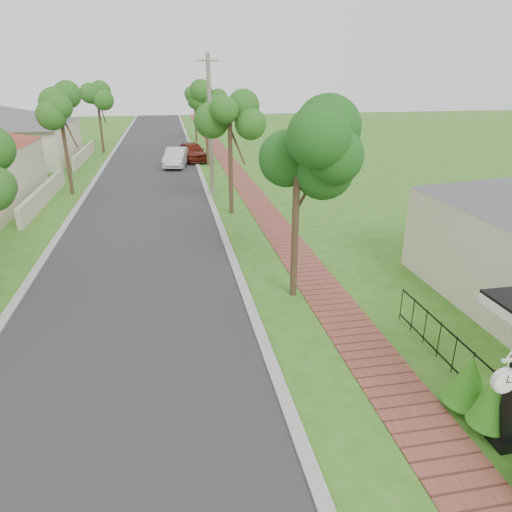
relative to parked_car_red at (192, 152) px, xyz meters
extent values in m
plane|color=#306A19|center=(-0.40, -32.11, -0.77)|extent=(160.00, 160.00, 0.00)
cube|color=#28282B|center=(-3.40, -12.11, -0.77)|extent=(7.00, 120.00, 0.02)
cube|color=#9E9E99|center=(0.25, -12.11, -0.77)|extent=(0.30, 120.00, 0.10)
cube|color=#9E9E99|center=(-7.05, -12.11, -0.77)|extent=(0.30, 120.00, 0.10)
cube|color=#94463B|center=(2.85, -12.11, -0.77)|extent=(1.50, 120.00, 0.03)
cube|color=black|center=(4.15, -33.11, -0.65)|extent=(0.48, 0.48, 0.24)
cube|color=black|center=(4.50, -32.11, 0.18)|extent=(0.03, 8.00, 0.03)
cube|color=black|center=(4.50, -32.11, -0.62)|extent=(0.03, 8.00, 0.03)
cylinder|color=black|center=(4.50, -32.78, -0.27)|extent=(0.02, 0.02, 1.00)
cylinder|color=black|center=(4.50, -32.11, -0.27)|extent=(0.02, 0.02, 1.00)
cylinder|color=black|center=(4.50, -31.44, -0.27)|extent=(0.02, 0.02, 1.00)
cylinder|color=black|center=(4.50, -30.78, -0.27)|extent=(0.02, 0.02, 1.00)
cylinder|color=black|center=(4.50, -30.11, -0.27)|extent=(0.02, 0.02, 1.00)
cylinder|color=black|center=(4.50, -29.44, -0.27)|extent=(0.02, 0.02, 1.00)
cylinder|color=black|center=(4.50, -28.78, -0.27)|extent=(0.02, 0.02, 1.00)
cylinder|color=black|center=(4.50, -28.11, -0.27)|extent=(0.02, 0.02, 1.00)
cylinder|color=#382619|center=(1.10, -16.11, 1.51)|extent=(0.22, 0.22, 4.55)
sphere|color=#1B4B14|center=(1.10, -16.11, 3.91)|extent=(1.70, 1.70, 1.70)
cylinder|color=#382619|center=(1.10, -2.11, 1.68)|extent=(0.22, 0.22, 4.90)
sphere|color=#1B4B14|center=(1.10, -2.11, 4.27)|extent=(1.70, 1.70, 1.70)
cylinder|color=#382619|center=(1.10, 11.89, 1.33)|extent=(0.22, 0.22, 4.20)
sphere|color=#1B4B14|center=(1.10, 11.89, 3.55)|extent=(1.70, 1.70, 1.70)
cylinder|color=#382619|center=(-7.90, -10.11, 1.68)|extent=(0.22, 0.22, 4.90)
sphere|color=#1B4B14|center=(-7.90, -10.11, 4.27)|extent=(1.70, 1.70, 1.70)
cylinder|color=#382619|center=(-7.90, 5.89, 1.51)|extent=(0.22, 0.22, 4.55)
sphere|color=#1B4B14|center=(-7.90, 5.89, 3.91)|extent=(1.70, 1.70, 1.70)
sphere|color=#296D15|center=(4.05, -32.73, -0.42)|extent=(0.66, 0.66, 0.66)
cone|color=#296D15|center=(4.05, -32.73, 0.23)|extent=(0.75, 0.75, 1.29)
sphere|color=#296D15|center=(4.05, -31.98, -0.49)|extent=(0.79, 0.79, 0.79)
cone|color=#296D15|center=(4.05, -31.98, 0.01)|extent=(0.90, 0.90, 1.01)
cube|color=#BFB299|center=(-9.00, -12.11, -0.27)|extent=(0.25, 10.00, 1.00)
cube|color=beige|center=(-15.40, 1.89, 0.73)|extent=(11.00, 10.00, 3.00)
cube|color=#BFB299|center=(-9.00, 1.89, -0.27)|extent=(0.25, 10.00, 1.00)
imported|color=#5E180E|center=(0.00, 0.00, 0.00)|extent=(2.69, 4.79, 1.54)
imported|color=silver|center=(-1.40, -2.41, -0.06)|extent=(2.27, 4.54, 1.43)
cylinder|color=#382619|center=(1.80, -25.95, 1.40)|extent=(0.22, 0.22, 4.35)
sphere|color=#1E5A1A|center=(1.80, -25.95, 3.70)|extent=(2.16, 2.16, 2.16)
cylinder|color=gray|center=(0.50, -12.11, 3.17)|extent=(0.24, 0.24, 7.87)
cube|color=gray|center=(0.50, -12.11, 6.70)|extent=(1.20, 0.08, 0.08)
cylinder|color=white|center=(3.44, -33.51, 1.38)|extent=(0.02, 0.02, 0.34)
cylinder|color=white|center=(3.44, -33.51, 1.15)|extent=(0.48, 0.10, 0.48)
cylinder|color=white|center=(3.44, -33.57, 1.15)|extent=(0.41, 0.01, 0.41)
cylinder|color=white|center=(3.44, -33.46, 1.15)|extent=(0.41, 0.01, 0.41)
cube|color=black|center=(3.44, -33.58, 1.22)|extent=(0.01, 0.01, 0.16)
cube|color=black|center=(3.48, -33.58, 1.15)|extent=(0.10, 0.01, 0.02)
camera|label=1|loc=(-1.91, -39.04, 5.99)|focal=32.00mm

